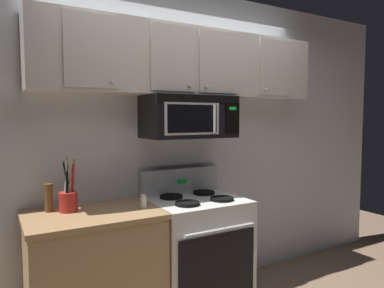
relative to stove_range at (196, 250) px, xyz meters
The scene contains 8 objects.
back_wall 0.95m from the stove_range, 90.00° to the left, with size 5.20×0.10×2.70m, color silver.
stove_range is the anchor object (origin of this frame).
over_range_microwave 1.11m from the stove_range, 90.14° to the left, with size 0.76×0.43×0.35m.
upper_cabinets 1.56m from the stove_range, 90.00° to the left, with size 2.50×0.36×0.55m.
counter_segment 0.84m from the stove_range, behind, with size 0.93×0.65×0.90m.
utensil_crock_red 1.13m from the stove_range, behind, with size 0.13×0.13×0.39m.
salt_shaker 0.68m from the stove_range, behind, with size 0.05×0.05×0.10m.
pepper_mill 1.24m from the stove_range, behind, with size 0.06×0.06×0.20m, color brown.
Camera 1 is at (-1.46, -2.06, 1.56)m, focal length 33.26 mm.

